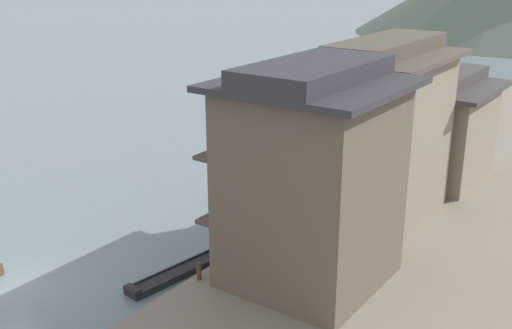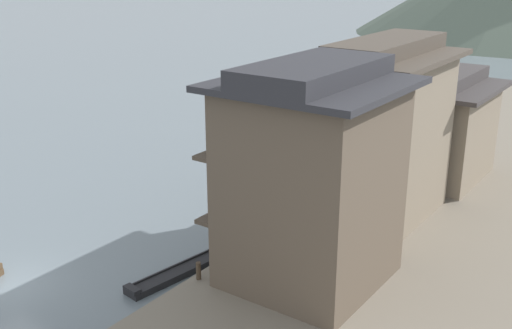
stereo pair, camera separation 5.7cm
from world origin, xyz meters
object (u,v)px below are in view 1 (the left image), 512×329
boat_moored_nearest (455,103)px  house_waterfront_nearest (311,177)px  mooring_post_dock_near (199,271)px  house_waterfront_second (381,132)px  house_waterfront_tall (438,126)px  boat_moored_second (178,273)px  mooring_post_dock_far (363,170)px  boat_moored_far (260,225)px  mooring_post_dock_mid (283,219)px  boat_moored_third (482,78)px

boat_moored_nearest → house_waterfront_nearest: house_waterfront_nearest is taller
mooring_post_dock_near → house_waterfront_second: bearing=73.5°
house_waterfront_tall → mooring_post_dock_near: house_waterfront_tall is taller
boat_moored_nearest → boat_moored_second: boat_moored_nearest is taller
boat_moored_second → house_waterfront_second: bearing=62.0°
boat_moored_nearest → mooring_post_dock_far: size_ratio=5.87×
boat_moored_far → mooring_post_dock_mid: bearing=-23.9°
mooring_post_dock_far → mooring_post_dock_mid: bearing=-90.0°
boat_moored_nearest → boat_moored_third: 13.52m
house_waterfront_tall → mooring_post_dock_mid: 12.03m
mooring_post_dock_near → mooring_post_dock_mid: mooring_post_dock_mid is taller
boat_moored_second → mooring_post_dock_far: bearing=82.1°
house_waterfront_tall → mooring_post_dock_mid: (-3.29, -11.28, -2.59)m
boat_moored_nearest → mooring_post_dock_mid: mooring_post_dock_mid is taller
house_waterfront_nearest → house_waterfront_second: (-0.47, 7.43, -0.01)m
boat_moored_second → mooring_post_dock_far: mooring_post_dock_far is taller
house_waterfront_nearest → mooring_post_dock_near: size_ratio=11.76×
boat_moored_second → boat_moored_far: bearing=89.9°
boat_moored_nearest → house_waterfront_tall: bearing=-74.9°
boat_moored_far → mooring_post_dock_far: (1.93, 7.77, 1.14)m
boat_moored_second → house_waterfront_nearest: 7.61m
boat_moored_second → house_waterfront_tall: 17.79m
house_waterfront_second → mooring_post_dock_mid: size_ratio=10.58×
house_waterfront_second → house_waterfront_tall: 7.41m
house_waterfront_nearest → boat_moored_nearest: bearing=99.5°
boat_moored_second → boat_moored_far: 6.17m
boat_moored_nearest → house_waterfront_second: house_waterfront_second is taller
mooring_post_dock_mid → mooring_post_dock_far: bearing=90.0°
boat_moored_second → house_waterfront_second: (4.94, 9.30, 5.01)m
house_waterfront_tall → mooring_post_dock_near: 17.93m
boat_moored_nearest → boat_moored_second: (0.73, -38.61, -0.04)m
boat_moored_nearest → mooring_post_dock_mid: 33.42m
boat_moored_second → mooring_post_dock_near: bearing=-23.5°
boat_moored_nearest → house_waterfront_second: bearing=-79.0°
mooring_post_dock_mid → mooring_post_dock_near: bearing=-90.0°
boat_moored_far → boat_moored_second: bearing=-90.1°
house_waterfront_nearest → mooring_post_dock_near: (-3.48, -2.71, -3.93)m
house_waterfront_second → mooring_post_dock_near: size_ratio=11.76×
house_waterfront_nearest → mooring_post_dock_far: (-3.48, 12.07, -3.88)m
mooring_post_dock_near → boat_moored_third: bearing=94.4°
house_waterfront_second → mooring_post_dock_far: size_ratio=10.34×
boat_moored_second → mooring_post_dock_far: size_ratio=6.17×
mooring_post_dock_far → house_waterfront_second: bearing=-57.0°
house_waterfront_second → mooring_post_dock_far: (-3.01, 4.64, -3.87)m
mooring_post_dock_far → boat_moored_nearest: bearing=96.2°
boat_moored_second → mooring_post_dock_near: size_ratio=7.01×
boat_moored_second → mooring_post_dock_far: 14.12m
boat_moored_far → house_waterfront_tall: (5.21, 10.42, 3.72)m
mooring_post_dock_near → mooring_post_dock_far: mooring_post_dock_far is taller
boat_moored_nearest → house_waterfront_nearest: size_ratio=0.57×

